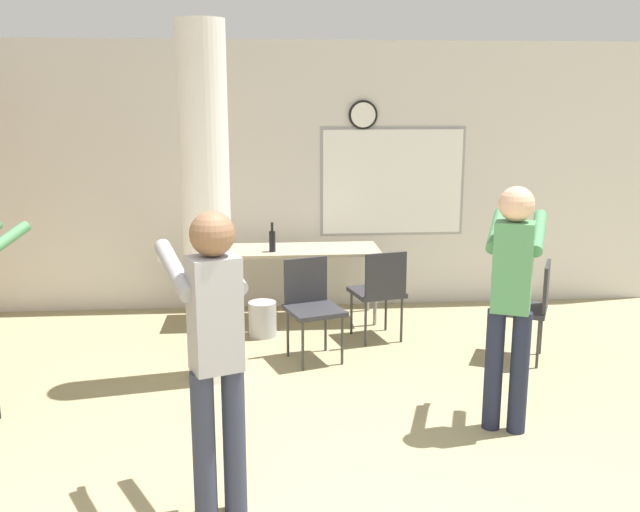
% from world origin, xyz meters
% --- Properties ---
extents(wall_back, '(8.00, 0.15, 2.80)m').
position_xyz_m(wall_back, '(0.02, 5.06, 1.40)').
color(wall_back, silver).
rests_on(wall_back, ground_plane).
extents(support_pillar, '(0.37, 0.37, 2.80)m').
position_xyz_m(support_pillar, '(-0.76, 3.03, 1.40)').
color(support_pillar, white).
rests_on(support_pillar, ground_plane).
extents(folding_table, '(1.89, 0.61, 0.74)m').
position_xyz_m(folding_table, '(-0.12, 4.50, 0.69)').
color(folding_table, tan).
rests_on(folding_table, ground_plane).
extents(bottle_on_table, '(0.06, 0.06, 0.29)m').
position_xyz_m(bottle_on_table, '(-0.24, 4.39, 0.86)').
color(bottle_on_table, black).
rests_on(bottle_on_table, folding_table).
extents(waste_bin, '(0.27, 0.27, 0.33)m').
position_xyz_m(waste_bin, '(-0.35, 4.02, 0.17)').
color(waste_bin, '#B2B2B7').
rests_on(waste_bin, ground_plane).
extents(chair_table_right, '(0.53, 0.53, 0.87)m').
position_xyz_m(chair_table_right, '(0.74, 3.80, 0.51)').
color(chair_table_right, '#2D2D33').
rests_on(chair_table_right, ground_plane).
extents(chair_mid_room, '(0.59, 0.59, 0.87)m').
position_xyz_m(chair_mid_room, '(1.94, 3.21, 0.51)').
color(chair_mid_room, '#2D2D33').
rests_on(chair_mid_room, ground_plane).
extents(chair_table_front, '(0.56, 0.56, 0.87)m').
position_xyz_m(chair_table_front, '(0.08, 3.41, 0.51)').
color(chair_table_front, '#2D2D33').
rests_on(chair_table_front, ground_plane).
extents(person_playing_front, '(0.53, 0.68, 1.69)m').
position_xyz_m(person_playing_front, '(-0.59, 1.06, 0.99)').
color(person_playing_front, '#2D3347').
rests_on(person_playing_front, ground_plane).
extents(person_playing_side, '(0.55, 0.70, 1.68)m').
position_xyz_m(person_playing_side, '(1.31, 1.95, 0.99)').
color(person_playing_side, '#1E2338').
rests_on(person_playing_side, ground_plane).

